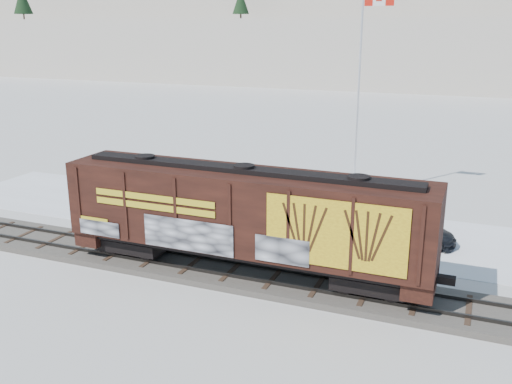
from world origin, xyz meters
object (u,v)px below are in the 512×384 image
at_px(car_white, 343,227).
at_px(car_dark, 412,231).
at_px(car_silver, 129,193).
at_px(hopper_railcar, 244,214).
at_px(flagpole, 359,121).

height_order(car_white, car_dark, car_white).
bearing_deg(car_dark, car_silver, 94.47).
bearing_deg(car_dark, car_white, 112.24).
relative_size(car_white, car_dark, 1.02).
relative_size(car_silver, car_dark, 1.03).
distance_m(hopper_railcar, car_silver, 13.11).
xyz_separation_m(hopper_railcar, car_dark, (6.34, 7.10, -2.33)).
bearing_deg(car_white, flagpole, -10.29).
bearing_deg(car_dark, hopper_railcar, 142.63).
bearing_deg(hopper_railcar, car_dark, 48.26).
distance_m(flagpole, car_dark, 9.50).
relative_size(hopper_railcar, car_dark, 3.67).
xyz_separation_m(hopper_railcar, car_white, (3.00, 6.03, -2.22)).
relative_size(flagpole, car_white, 2.91).
height_order(hopper_railcar, flagpole, flagpole).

